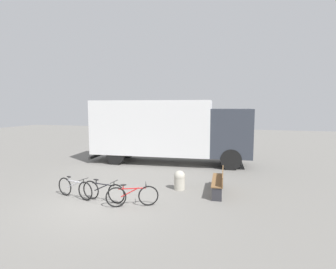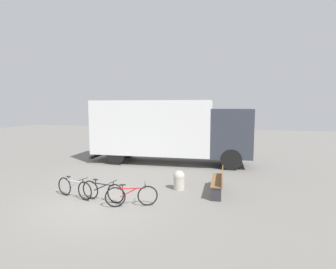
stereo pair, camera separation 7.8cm
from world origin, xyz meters
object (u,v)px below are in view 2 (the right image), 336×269
bicycle_far (131,196)px  park_bench (219,180)px  bicycle_middle (103,191)px  bollard_near_bench (179,180)px  delivery_truck (168,129)px  bicycle_near (74,188)px

bicycle_far → park_bench: bearing=16.0°
bicycle_middle → bollard_near_bench: bearing=48.7°
delivery_truck → bicycle_far: bearing=-88.4°
bicycle_near → park_bench: bearing=35.6°
bicycle_middle → bollard_near_bench: size_ratio=2.29×
bicycle_middle → bicycle_far: (1.13, -0.16, 0.00)m
bicycle_near → bicycle_middle: (1.13, -0.03, 0.00)m
delivery_truck → bollard_near_bench: (1.72, -4.43, -1.56)m
delivery_truck → park_bench: 5.68m
bicycle_far → bollard_near_bench: bicycle_far is taller
park_bench → bollard_near_bench: size_ratio=2.63×
park_bench → bicycle_far: 3.33m
bicycle_middle → bollard_near_bench: (2.19, 1.95, 0.03)m
delivery_truck → bicycle_far: size_ratio=5.72×
park_bench → delivery_truck: bearing=32.8°
bicycle_middle → bollard_near_bench: bicycle_middle is taller
delivery_truck → bicycle_near: bearing=-108.2°
bicycle_middle → bicycle_far: same height
bicycle_near → delivery_truck: bearing=89.9°
bicycle_middle → bollard_near_bench: 2.93m
park_bench → bicycle_middle: 4.19m
delivery_truck → bicycle_middle: bearing=-98.3°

